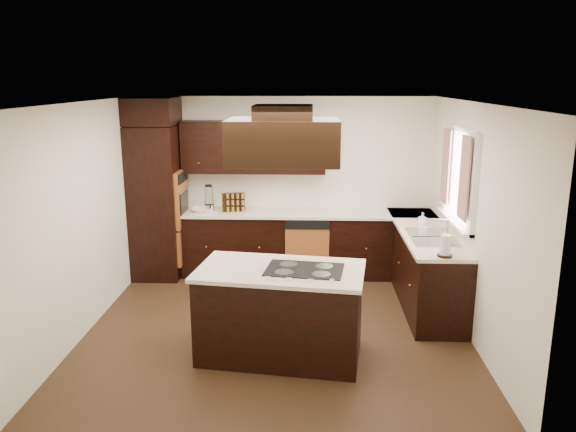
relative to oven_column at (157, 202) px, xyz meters
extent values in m
cube|color=#50341F|center=(1.78, -1.71, -1.07)|extent=(4.20, 4.20, 0.02)
cube|color=white|center=(1.78, -1.71, 1.45)|extent=(4.20, 4.20, 0.02)
cube|color=white|center=(1.78, 0.40, 0.19)|extent=(4.20, 0.02, 2.50)
cube|color=white|center=(1.78, -3.81, 0.19)|extent=(4.20, 0.02, 2.50)
cube|color=white|center=(-0.33, -1.71, 0.19)|extent=(0.02, 4.20, 2.50)
cube|color=white|center=(3.88, -1.71, 0.19)|extent=(0.02, 4.20, 2.50)
cube|color=black|center=(0.00, 0.00, 0.00)|extent=(0.65, 0.75, 2.12)
cube|color=#B4632F|center=(0.35, 0.00, 0.06)|extent=(0.05, 0.62, 0.78)
cube|color=black|center=(1.81, 0.09, -0.62)|extent=(2.93, 0.60, 0.88)
cube|color=black|center=(3.58, -0.80, -0.62)|extent=(0.60, 2.40, 0.88)
cube|color=white|center=(1.81, 0.08, -0.16)|extent=(2.93, 0.63, 0.04)
cube|color=white|center=(3.56, -0.80, -0.16)|extent=(0.63, 2.40, 0.04)
cube|color=black|center=(1.34, 0.23, 0.75)|extent=(2.00, 0.34, 0.72)
cube|color=#B4632F|center=(2.10, -0.20, -0.66)|extent=(0.60, 0.05, 0.72)
cube|color=white|center=(3.85, -1.16, 0.59)|extent=(0.06, 1.32, 1.12)
cube|color=white|center=(3.87, -1.16, 0.59)|extent=(0.00, 1.20, 1.00)
cube|color=beige|center=(3.79, -1.57, 0.64)|extent=(0.02, 0.34, 0.90)
cube|color=beige|center=(3.79, -0.74, 0.64)|extent=(0.02, 0.34, 0.90)
cube|color=silver|center=(3.58, -1.16, -0.14)|extent=(0.52, 0.84, 0.01)
cube|color=black|center=(1.85, -2.35, -0.62)|extent=(1.68, 1.07, 0.88)
cube|color=white|center=(1.85, -2.35, -0.16)|extent=(1.74, 1.13, 0.04)
cube|color=black|center=(2.09, -2.38, -0.13)|extent=(0.81, 0.59, 0.01)
cube|color=black|center=(1.88, -2.25, 1.10)|extent=(1.05, 0.72, 0.42)
cube|color=black|center=(1.88, -2.25, 1.38)|extent=(0.55, 0.50, 0.13)
cylinder|color=silver|center=(0.72, 0.05, -0.09)|extent=(0.15, 0.15, 0.10)
cone|color=silver|center=(0.72, 0.05, 0.09)|extent=(0.13, 0.13, 0.26)
cube|color=black|center=(1.06, 0.08, -0.01)|extent=(0.32, 0.15, 0.26)
imported|color=white|center=(0.60, 0.04, -0.11)|extent=(0.26, 0.26, 0.06)
imported|color=white|center=(3.57, -0.60, -0.06)|extent=(0.10, 0.10, 0.17)
cylinder|color=white|center=(3.55, -1.90, -0.02)|extent=(0.12, 0.12, 0.24)
camera|label=1|loc=(2.13, -7.57, 1.68)|focal=35.00mm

